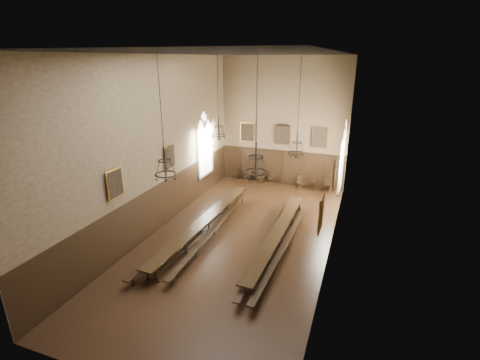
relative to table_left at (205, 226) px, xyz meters
The scene contains 33 objects.
floor 1.97m from the table_left, ahead, with size 9.00×18.00×0.02m, color black.
ceiling 8.82m from the table_left, ahead, with size 9.00×18.00×0.02m, color black.
wall_back 10.03m from the table_left, 77.87° to the left, with size 9.00×0.02×9.00m, color #806D4F.
wall_front 10.14m from the table_left, 78.02° to the right, with size 9.00×0.02×9.00m, color #806D4F.
wall_left 4.85m from the table_left, behind, with size 0.02×18.00×9.00m, color #806D4F.
wall_right 7.63m from the table_left, ahead, with size 0.02×18.00×9.00m, color #806D4F.
wainscot_panelling 2.10m from the table_left, ahead, with size 9.00×18.00×2.50m, color black, non-canonical shape.
table_left is the anchor object (origin of this frame).
table_right 3.91m from the table_left, ahead, with size 0.82×9.63×0.75m.
bench_left_outer 0.72m from the table_left, 161.38° to the right, with size 0.59×10.70×0.48m.
bench_left_inner 0.57m from the table_left, ahead, with size 0.56×9.85×0.44m.
bench_right_inner 3.45m from the table_left, ahead, with size 0.87×9.85×0.44m.
bench_right_outer 4.43m from the table_left, ahead, with size 0.64×10.19×0.46m.
chair_0 8.60m from the table_left, 99.99° to the left, with size 0.43×0.43×0.91m.
chair_1 8.51m from the table_left, 93.59° to the left, with size 0.43×0.43×0.90m.
chair_2 8.45m from the table_left, 86.37° to the left, with size 0.45×0.45×0.96m.
chair_3 8.65m from the table_left, 81.00° to the left, with size 0.49×0.49×0.99m.
chair_5 9.12m from the table_left, 67.71° to the left, with size 0.53×0.53×0.97m.
chair_6 9.55m from the table_left, 63.11° to the left, with size 0.53×0.54×0.95m.
chair_7 10.01m from the table_left, 57.93° to the left, with size 0.51×0.51×0.95m.
chandelier_back_left 5.40m from the table_left, 96.99° to the left, with size 0.81×0.81×4.48m.
chandelier_back_right 6.40m from the table_left, 34.87° to the left, with size 0.88×0.88×5.11m.
chandelier_front_left 4.86m from the table_left, 98.67° to the right, with size 0.94×0.94×5.07m.
chandelier_front_right 6.33m from the table_left, 36.28° to the right, with size 0.95×0.95×4.54m.
portrait_back_0 9.44m from the table_left, 94.38° to the left, with size 1.10×0.12×1.40m.
portrait_back_1 9.61m from the table_left, 77.70° to the left, with size 1.10×0.12×1.40m.
portrait_back_2 10.45m from the table_left, 62.85° to the left, with size 1.10×0.12×1.40m.
portrait_left_0 4.22m from the table_left, 159.05° to the left, with size 0.12×1.00×1.30m.
portrait_left_1 5.44m from the table_left, 124.61° to the right, with size 0.12×1.00×1.30m.
portrait_right_0 7.18m from the table_left, ahead, with size 0.12×1.00×1.30m.
portrait_right_1 7.96m from the table_left, 29.45° to the right, with size 0.12×1.00×1.30m.
window_right 8.89m from the table_left, 40.57° to the left, with size 0.20×2.20×4.60m, color white, non-canonical shape.
window_left 6.70m from the table_left, 114.73° to the left, with size 0.20×2.20×4.60m, color white, non-canonical shape.
Camera 1 is at (5.50, -14.84, 8.81)m, focal length 26.00 mm.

